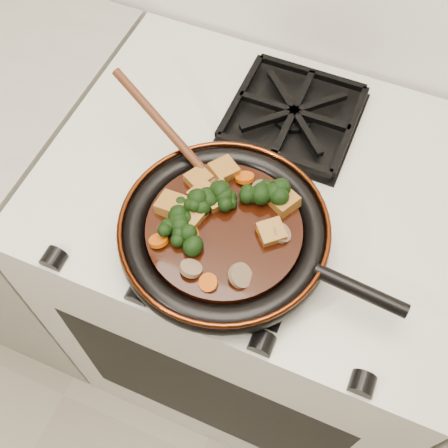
% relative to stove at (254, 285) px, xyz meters
% --- Properties ---
extents(stove, '(0.76, 0.60, 0.90)m').
position_rel_stove_xyz_m(stove, '(0.00, 0.00, 0.00)').
color(stove, beige).
rests_on(stove, ground).
extents(burner_grate_front, '(0.23, 0.23, 0.03)m').
position_rel_stove_xyz_m(burner_grate_front, '(0.00, -0.14, 0.46)').
color(burner_grate_front, black).
rests_on(burner_grate_front, stove).
extents(burner_grate_back, '(0.23, 0.23, 0.03)m').
position_rel_stove_xyz_m(burner_grate_back, '(0.00, 0.14, 0.46)').
color(burner_grate_back, black).
rests_on(burner_grate_back, stove).
extents(skillet, '(0.45, 0.33, 0.05)m').
position_rel_stove_xyz_m(skillet, '(-0.01, -0.15, 0.49)').
color(skillet, black).
rests_on(skillet, burner_grate_front).
extents(braising_sauce, '(0.24, 0.24, 0.02)m').
position_rel_stove_xyz_m(braising_sauce, '(-0.01, -0.15, 0.50)').
color(braising_sauce, black).
rests_on(braising_sauce, skillet).
extents(tofu_cube_0, '(0.06, 0.05, 0.03)m').
position_rel_stove_xyz_m(tofu_cube_0, '(0.05, -0.08, 0.52)').
color(tofu_cube_0, '#925F21').
rests_on(tofu_cube_0, braising_sauce).
extents(tofu_cube_1, '(0.05, 0.05, 0.02)m').
position_rel_stove_xyz_m(tofu_cube_1, '(-0.06, -0.11, 0.52)').
color(tofu_cube_1, '#925F21').
rests_on(tofu_cube_1, braising_sauce).
extents(tofu_cube_2, '(0.05, 0.04, 0.03)m').
position_rel_stove_xyz_m(tofu_cube_2, '(-0.10, -0.15, 0.52)').
color(tofu_cube_2, '#925F21').
rests_on(tofu_cube_2, braising_sauce).
extents(tofu_cube_3, '(0.05, 0.05, 0.02)m').
position_rel_stove_xyz_m(tofu_cube_3, '(-0.08, -0.09, 0.52)').
color(tofu_cube_3, '#925F21').
rests_on(tofu_cube_3, braising_sauce).
extents(tofu_cube_4, '(0.05, 0.05, 0.02)m').
position_rel_stove_xyz_m(tofu_cube_4, '(0.06, -0.14, 0.52)').
color(tofu_cube_4, '#925F21').
rests_on(tofu_cube_4, braising_sauce).
extents(tofu_cube_5, '(0.06, 0.06, 0.03)m').
position_rel_stove_xyz_m(tofu_cube_5, '(-0.04, -0.11, 0.52)').
color(tofu_cube_5, '#925F21').
rests_on(tofu_cube_5, braising_sauce).
extents(tofu_cube_6, '(0.04, 0.05, 0.02)m').
position_rel_stove_xyz_m(tofu_cube_6, '(-0.06, -0.15, 0.52)').
color(tofu_cube_6, '#925F21').
rests_on(tofu_cube_6, braising_sauce).
extents(tofu_cube_7, '(0.05, 0.05, 0.02)m').
position_rel_stove_xyz_m(tofu_cube_7, '(-0.05, -0.06, 0.52)').
color(tofu_cube_7, '#925F21').
rests_on(tofu_cube_7, braising_sauce).
extents(broccoli_floret_0, '(0.09, 0.09, 0.07)m').
position_rel_stove_xyz_m(broccoli_floret_0, '(0.03, -0.07, 0.52)').
color(broccoli_floret_0, black).
rests_on(broccoli_floret_0, braising_sauce).
extents(broccoli_floret_1, '(0.09, 0.08, 0.06)m').
position_rel_stove_xyz_m(broccoli_floret_1, '(-0.05, -0.19, 0.52)').
color(broccoli_floret_1, black).
rests_on(broccoli_floret_1, braising_sauce).
extents(broccoli_floret_2, '(0.09, 0.09, 0.07)m').
position_rel_stove_xyz_m(broccoli_floret_2, '(0.01, -0.09, 0.52)').
color(broccoli_floret_2, black).
rests_on(broccoli_floret_2, braising_sauce).
extents(broccoli_floret_3, '(0.08, 0.08, 0.07)m').
position_rel_stove_xyz_m(broccoli_floret_3, '(-0.06, -0.14, 0.52)').
color(broccoli_floret_3, black).
rests_on(broccoli_floret_3, braising_sauce).
extents(broccoli_floret_4, '(0.09, 0.09, 0.06)m').
position_rel_stove_xyz_m(broccoli_floret_4, '(-0.05, -0.11, 0.52)').
color(broccoli_floret_4, black).
rests_on(broccoli_floret_4, braising_sauce).
extents(broccoli_floret_5, '(0.08, 0.09, 0.07)m').
position_rel_stove_xyz_m(broccoli_floret_5, '(-0.03, -0.12, 0.52)').
color(broccoli_floret_5, black).
rests_on(broccoli_floret_5, braising_sauce).
extents(broccoli_floret_6, '(0.08, 0.08, 0.05)m').
position_rel_stove_xyz_m(broccoli_floret_6, '(-0.08, -0.19, 0.52)').
color(broccoli_floret_6, black).
rests_on(broccoli_floret_6, braising_sauce).
extents(broccoli_floret_7, '(0.09, 0.08, 0.06)m').
position_rel_stove_xyz_m(broccoli_floret_7, '(-0.08, -0.15, 0.52)').
color(broccoli_floret_7, black).
rests_on(broccoli_floret_7, braising_sauce).
extents(carrot_coin_0, '(0.03, 0.03, 0.02)m').
position_rel_stove_xyz_m(carrot_coin_0, '(-0.09, -0.21, 0.51)').
color(carrot_coin_0, '#AF4204').
rests_on(carrot_coin_0, braising_sauce).
extents(carrot_coin_1, '(0.03, 0.03, 0.02)m').
position_rel_stove_xyz_m(carrot_coin_1, '(0.00, -0.25, 0.51)').
color(carrot_coin_1, '#AF4204').
rests_on(carrot_coin_1, braising_sauce).
extents(carrot_coin_2, '(0.03, 0.03, 0.02)m').
position_rel_stove_xyz_m(carrot_coin_2, '(-0.06, -0.18, 0.51)').
color(carrot_coin_2, '#AF4204').
rests_on(carrot_coin_2, braising_sauce).
extents(carrot_coin_3, '(0.03, 0.03, 0.02)m').
position_rel_stove_xyz_m(carrot_coin_3, '(-0.02, -0.06, 0.51)').
color(carrot_coin_3, '#AF4204').
rests_on(carrot_coin_3, braising_sauce).
extents(carrot_coin_4, '(0.03, 0.03, 0.02)m').
position_rel_stove_xyz_m(carrot_coin_4, '(0.04, -0.13, 0.51)').
color(carrot_coin_4, '#AF4204').
rests_on(carrot_coin_4, braising_sauce).
extents(mushroom_slice_0, '(0.04, 0.04, 0.02)m').
position_rel_stove_xyz_m(mushroom_slice_0, '(-0.03, -0.24, 0.52)').
color(mushroom_slice_0, brown).
rests_on(mushroom_slice_0, braising_sauce).
extents(mushroom_slice_1, '(0.04, 0.04, 0.03)m').
position_rel_stove_xyz_m(mushroom_slice_1, '(0.04, -0.22, 0.52)').
color(mushroom_slice_1, brown).
rests_on(mushroom_slice_1, braising_sauce).
extents(mushroom_slice_2, '(0.04, 0.04, 0.03)m').
position_rel_stove_xyz_m(mushroom_slice_2, '(0.01, -0.07, 0.52)').
color(mushroom_slice_2, brown).
rests_on(mushroom_slice_2, braising_sauce).
extents(mushroom_slice_3, '(0.04, 0.04, 0.02)m').
position_rel_stove_xyz_m(mushroom_slice_3, '(0.07, -0.13, 0.52)').
color(mushroom_slice_3, brown).
rests_on(mushroom_slice_3, braising_sauce).
extents(wooden_spoon, '(0.15, 0.08, 0.23)m').
position_rel_stove_xyz_m(wooden_spoon, '(-0.13, -0.05, 0.53)').
color(wooden_spoon, '#49220F').
rests_on(wooden_spoon, braising_sauce).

